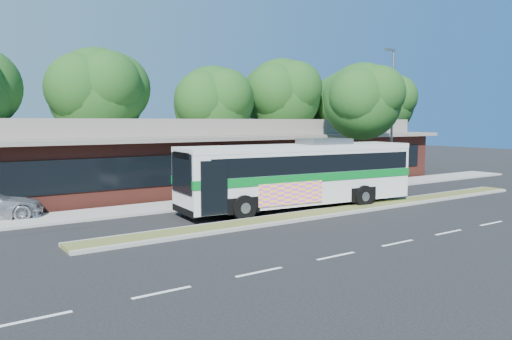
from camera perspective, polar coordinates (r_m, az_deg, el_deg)
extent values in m
plane|color=black|center=(24.00, 11.19, -4.85)|extent=(120.00, 120.00, 0.00)
cube|color=#425222|center=(24.40, 10.18, -4.48)|extent=(26.00, 1.10, 0.15)
cube|color=gray|center=(28.74, 1.99, -2.91)|extent=(44.00, 2.60, 0.12)
cube|color=#5E261D|center=(34.05, -4.66, 1.01)|extent=(32.00, 10.00, 3.20)
cube|color=gray|center=(33.96, -4.68, 3.90)|extent=(33.20, 11.20, 0.24)
cube|color=gray|center=(33.94, -4.69, 4.97)|extent=(30.00, 8.00, 1.00)
cube|color=black|center=(29.81, 0.19, 0.57)|extent=(30.00, 0.06, 1.60)
cylinder|color=slate|center=(34.76, 15.27, 5.71)|extent=(0.16, 0.16, 9.00)
cube|color=slate|center=(34.78, 15.03, 13.16)|extent=(0.90, 0.18, 0.14)
cylinder|color=black|center=(33.96, -17.54, 1.60)|extent=(0.44, 0.44, 4.20)
sphere|color=#193B13|center=(33.93, -17.73, 8.19)|extent=(6.00, 6.00, 6.00)
sphere|color=#193B13|center=(34.80, -15.83, 8.96)|extent=(4.68, 4.68, 4.68)
cylinder|color=black|center=(36.26, -4.88, 1.74)|extent=(0.44, 0.44, 3.78)
sphere|color=#193B13|center=(36.19, -4.93, 7.39)|extent=(5.60, 5.60, 5.60)
sphere|color=#193B13|center=(37.21, -3.56, 8.04)|extent=(4.37, 4.37, 4.37)
cylinder|color=black|center=(40.96, 2.94, 2.64)|extent=(0.44, 0.44, 4.41)
sphere|color=#193B13|center=(40.96, 2.97, 8.32)|extent=(6.20, 6.20, 6.20)
sphere|color=#193B13|center=(42.21, 4.10, 8.91)|extent=(4.84, 4.84, 4.84)
cylinder|color=black|center=(44.17, 9.91, 2.42)|extent=(0.44, 0.44, 3.86)
sphere|color=#193B13|center=(44.13, 9.99, 7.18)|extent=(5.80, 5.80, 5.80)
sphere|color=#193B13|center=(45.38, 10.80, 7.71)|extent=(4.52, 4.52, 4.52)
cylinder|color=black|center=(49.22, 14.08, 2.80)|extent=(0.44, 0.44, 4.12)
sphere|color=#193B13|center=(49.20, 14.19, 7.29)|extent=(6.00, 6.00, 6.00)
sphere|color=#193B13|center=(50.53, 14.83, 7.77)|extent=(4.68, 4.68, 4.68)
cube|color=silver|center=(24.61, 4.93, -0.40)|extent=(12.37, 3.72, 2.80)
cube|color=black|center=(24.73, 5.52, 0.93)|extent=(11.40, 3.68, 0.84)
cube|color=silver|center=(24.51, 4.95, 2.57)|extent=(12.39, 3.74, 0.26)
cube|color=#04681F|center=(24.62, 4.92, -0.59)|extent=(12.44, 3.79, 0.39)
cube|color=black|center=(21.75, -8.50, -0.34)|extent=(0.27, 2.27, 1.74)
cube|color=black|center=(28.44, 15.17, 1.57)|extent=(0.26, 2.12, 1.12)
cube|color=#E344E9|center=(22.88, 4.05, -2.69)|extent=(3.44, 0.38, 1.01)
cube|color=slate|center=(25.39, 7.80, 3.24)|extent=(2.58, 1.85, 0.30)
cylinder|color=black|center=(21.77, -1.41, -4.32)|extent=(1.15, 0.47, 1.12)
cylinder|color=black|center=(24.02, -4.27, -3.40)|extent=(1.15, 0.47, 1.12)
cylinder|color=black|center=(25.62, 12.16, -2.95)|extent=(1.15, 0.47, 1.12)
cylinder|color=black|center=(27.56, 8.65, -2.29)|extent=(1.15, 0.47, 1.12)
cylinder|color=black|center=(31.69, 11.94, 1.38)|extent=(0.44, 0.44, 4.09)
sphere|color=#193B13|center=(31.63, 12.06, 7.66)|extent=(4.75, 4.75, 4.75)
sphere|color=#193B13|center=(32.67, 12.91, 8.23)|extent=(3.70, 3.70, 3.70)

